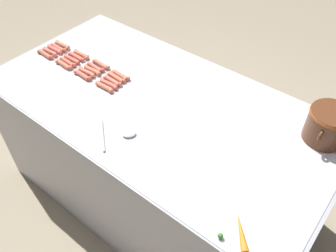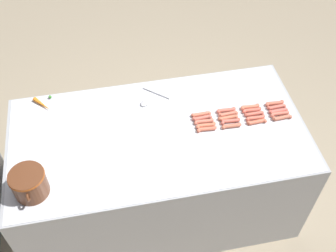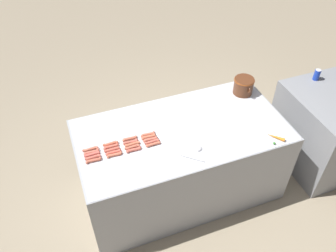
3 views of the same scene
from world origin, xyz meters
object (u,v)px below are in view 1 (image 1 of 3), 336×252
object	(u,v)px
hot_dog_14	(87,72)
hot_dog_1	(81,54)
hot_dog_9	(72,59)
hot_dog_12	(50,52)
hot_dog_0	(62,45)
serving_spoon	(120,135)
hot_dog_7	(116,78)
bean_pot	(328,124)
hot_dog_6	(96,67)
hot_dog_8	(55,49)
hot_dog_17	(64,65)
hot_dog_10	(92,70)
hot_dog_15	(109,84)
hot_dog_16	(45,54)
hot_dog_2	(101,64)
carrot	(240,232)
hot_dog_4	(59,47)
hot_dog_5	(77,57)
hot_dog_18	(83,75)
hot_dog_19	(104,87)
hot_dog_13	(68,62)
hot_dog_3	(120,75)
hot_dog_11	(112,81)

from	to	relation	value
hot_dog_14	hot_dog_1	bearing A→B (deg)	-122.32
hot_dog_9	hot_dog_12	size ratio (longest dim) A/B	1.00
hot_dog_0	serving_spoon	size ratio (longest dim) A/B	0.62
hot_dog_7	bean_pot	size ratio (longest dim) A/B	0.54
hot_dog_6	hot_dog_8	bearing A→B (deg)	-85.06
hot_dog_6	hot_dog_12	xyz separation A→B (m)	(0.07, -0.36, 0.00)
hot_dog_17	bean_pot	world-z (taller)	bean_pot
hot_dog_10	hot_dog_15	world-z (taller)	same
hot_dog_16	serving_spoon	bearing A→B (deg)	76.31
hot_dog_17	hot_dog_6	bearing A→B (deg)	121.00
hot_dog_8	hot_dog_14	size ratio (longest dim) A/B	1.00
serving_spoon	hot_dog_2	bearing A→B (deg)	-125.06
carrot	hot_dog_1	bearing A→B (deg)	-107.50
hot_dog_4	hot_dog_5	distance (m)	0.18
hot_dog_16	hot_dog_18	size ratio (longest dim) A/B	1.00
hot_dog_18	hot_dog_19	size ratio (longest dim) A/B	1.00
hot_dog_13	hot_dog_19	size ratio (longest dim) A/B	1.00
hot_dog_0	hot_dog_18	distance (m)	0.38
hot_dog_12	bean_pot	xyz separation A→B (m)	(-0.37, 1.67, 0.08)
hot_dog_1	hot_dog_7	size ratio (longest dim) A/B	1.00
hot_dog_6	hot_dog_16	xyz separation A→B (m)	(0.10, -0.36, 0.00)
hot_dog_2	hot_dog_19	world-z (taller)	same
hot_dog_0	hot_dog_13	distance (m)	0.21
hot_dog_13	hot_dog_18	world-z (taller)	same
hot_dog_4	hot_dog_8	world-z (taller)	same
hot_dog_3	hot_dog_8	world-z (taller)	same
hot_dog_0	hot_dog_1	distance (m)	0.18
hot_dog_2	hot_dog_16	distance (m)	0.39
serving_spoon	carrot	xyz separation A→B (m)	(0.10, 0.74, 0.01)
hot_dog_19	hot_dog_1	bearing A→B (deg)	-111.61
hot_dog_19	serving_spoon	bearing A→B (deg)	57.28
hot_dog_7	hot_dog_9	distance (m)	0.36
hot_dog_6	hot_dog_16	bearing A→B (deg)	-73.63
hot_dog_12	hot_dog_11	bearing A→B (deg)	93.55
hot_dog_2	hot_dog_7	distance (m)	0.17
hot_dog_11	hot_dog_17	size ratio (longest dim) A/B	1.00
hot_dog_12	hot_dog_17	bearing A→B (deg)	78.59
hot_dog_7	carrot	world-z (taller)	carrot
hot_dog_0	carrot	size ratio (longest dim) A/B	0.94
hot_dog_17	hot_dog_7	bearing A→B (deg)	107.10
hot_dog_12	hot_dog_2	bearing A→B (deg)	106.67
hot_dog_1	hot_dog_18	world-z (taller)	same
hot_dog_1	carrot	bearing A→B (deg)	72.50
hot_dog_1	hot_dog_3	distance (m)	0.35
hot_dog_3	hot_dog_18	world-z (taller)	same
hot_dog_12	carrot	xyz separation A→B (m)	(0.34, 1.61, 0.00)
hot_dog_0	hot_dog_16	world-z (taller)	same
hot_dog_3	hot_dog_4	bearing A→B (deg)	-86.39
hot_dog_7	carrot	bearing A→B (deg)	69.01
hot_dog_7	hot_dog_17	xyz separation A→B (m)	(0.11, -0.35, 0.00)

